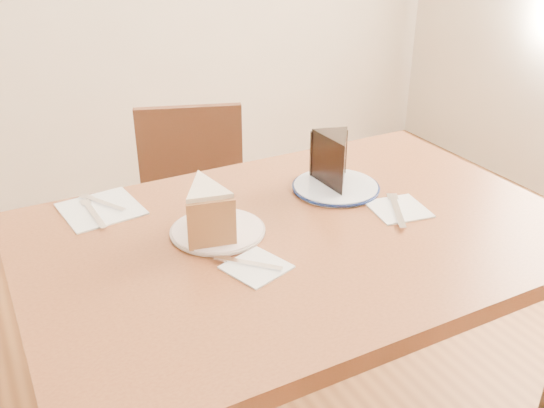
{
  "coord_description": "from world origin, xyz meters",
  "views": [
    {
      "loc": [
        -0.6,
        -1.0,
        1.41
      ],
      "look_at": [
        -0.05,
        0.05,
        0.8
      ],
      "focal_mm": 40.0,
      "sensor_mm": 36.0,
      "label": 1
    }
  ],
  "objects": [
    {
      "name": "chair_far",
      "position": [
        -0.02,
        0.64,
        0.45
      ],
      "size": [
        0.51,
        0.51,
        0.81
      ],
      "rotation": [
        0.0,
        0.0,
        2.81
      ],
      "color": "black",
      "rests_on": "ground"
    },
    {
      "name": "knife_spare",
      "position": [
        -0.39,
        0.28,
        0.76
      ],
      "size": [
        0.02,
        0.16,
        0.0
      ],
      "primitive_type": "cube",
      "rotation": [
        0.0,
        0.0,
        0.05
      ],
      "color": "silver",
      "rests_on": "napkin_spare"
    },
    {
      "name": "plate_cream",
      "position": [
        -0.17,
        0.07,
        0.76
      ],
      "size": [
        0.2,
        0.2,
        0.01
      ],
      "primitive_type": "cylinder",
      "color": "white",
      "rests_on": "table"
    },
    {
      "name": "table",
      "position": [
        0.0,
        0.0,
        0.65
      ],
      "size": [
        1.2,
        0.8,
        0.75
      ],
      "color": "#4E2715",
      "rests_on": "ground"
    },
    {
      "name": "fork_spare",
      "position": [
        -0.36,
        0.32,
        0.76
      ],
      "size": [
        0.08,
        0.13,
        0.0
      ],
      "primitive_type": "cube",
      "rotation": [
        0.0,
        0.0,
        0.5
      ],
      "color": "silver",
      "rests_on": "napkin_spare"
    },
    {
      "name": "plate_navy",
      "position": [
        0.18,
        0.14,
        0.76
      ],
      "size": [
        0.21,
        0.21,
        0.01
      ],
      "primitive_type": "cylinder",
      "color": "white",
      "rests_on": "table"
    },
    {
      "name": "fork_cream",
      "position": [
        -0.17,
        -0.08,
        0.76
      ],
      "size": [
        0.11,
        0.11,
        0.0
      ],
      "primitive_type": "cube",
      "rotation": [
        0.0,
        0.0,
        0.76
      ],
      "color": "silver",
      "rests_on": "napkin_cream"
    },
    {
      "name": "carrot_cake",
      "position": [
        -0.19,
        0.08,
        0.81
      ],
      "size": [
        0.12,
        0.15,
        0.1
      ],
      "primitive_type": null,
      "rotation": [
        0.0,
        0.0,
        -0.2
      ],
      "color": "beige",
      "rests_on": "plate_cream"
    },
    {
      "name": "knife_navy",
      "position": [
        0.24,
        -0.04,
        0.76
      ],
      "size": [
        0.1,
        0.16,
        0.0
      ],
      "primitive_type": "cube",
      "rotation": [
        0.0,
        0.0,
        -0.52
      ],
      "color": "silver",
      "rests_on": "napkin_navy"
    },
    {
      "name": "napkin_cream",
      "position": [
        -0.16,
        -0.09,
        0.75
      ],
      "size": [
        0.14,
        0.14,
        0.0
      ],
      "primitive_type": "cube",
      "rotation": [
        0.0,
        0.0,
        0.31
      ],
      "color": "white",
      "rests_on": "table"
    },
    {
      "name": "napkin_spare",
      "position": [
        -0.37,
        0.3,
        0.75
      ],
      "size": [
        0.19,
        0.19,
        0.0
      ],
      "primitive_type": "cube",
      "rotation": [
        0.0,
        0.0,
        0.11
      ],
      "color": "white",
      "rests_on": "table"
    },
    {
      "name": "chocolate_cake",
      "position": [
        0.18,
        0.14,
        0.82
      ],
      "size": [
        0.13,
        0.15,
        0.12
      ],
      "primitive_type": null,
      "rotation": [
        0.0,
        0.0,
        2.84
      ],
      "color": "black",
      "rests_on": "plate_navy"
    },
    {
      "name": "napkin_navy",
      "position": [
        0.25,
        -0.03,
        0.75
      ],
      "size": [
        0.14,
        0.14,
        0.0
      ],
      "primitive_type": "cube",
      "rotation": [
        0.0,
        0.0,
        -0.17
      ],
      "color": "white",
      "rests_on": "table"
    }
  ]
}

